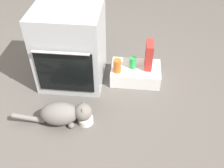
# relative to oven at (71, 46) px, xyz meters

# --- Properties ---
(ground) EXTENTS (8.00, 8.00, 0.00)m
(ground) POSITION_rel_oven_xyz_m (0.03, -0.40, -0.39)
(ground) COLOR #56514C
(oven) EXTENTS (0.62, 0.62, 0.79)m
(oven) POSITION_rel_oven_xyz_m (0.00, 0.00, 0.00)
(oven) COLOR #B7BABF
(oven) RESTS_ON ground
(pantry_cabinet) EXTENTS (0.50, 0.33, 0.15)m
(pantry_cabinet) POSITION_rel_oven_xyz_m (0.65, 0.04, -0.32)
(pantry_cabinet) COLOR white
(pantry_cabinet) RESTS_ON ground
(food_bowl) EXTENTS (0.13, 0.13, 0.09)m
(food_bowl) POSITION_rel_oven_xyz_m (0.23, -0.60, -0.36)
(food_bowl) COLOR white
(food_bowl) RESTS_ON ground
(cat) EXTENTS (0.70, 0.24, 0.23)m
(cat) POSITION_rel_oven_xyz_m (0.05, -0.62, -0.27)
(cat) COLOR slate
(cat) RESTS_ON ground
(cereal_box) EXTENTS (0.07, 0.18, 0.28)m
(cereal_box) POSITION_rel_oven_xyz_m (0.77, 0.07, -0.10)
(cereal_box) COLOR #B72D28
(cereal_box) RESTS_ON pantry_cabinet
(sauce_jar) EXTENTS (0.08, 0.08, 0.14)m
(sauce_jar) POSITION_rel_oven_xyz_m (0.46, -0.05, -0.17)
(sauce_jar) COLOR #D16023
(sauce_jar) RESTS_ON pantry_cabinet
(soda_can) EXTENTS (0.07, 0.07, 0.12)m
(soda_can) POSITION_rel_oven_xyz_m (0.61, 0.03, -0.18)
(soda_can) COLOR green
(soda_can) RESTS_ON pantry_cabinet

